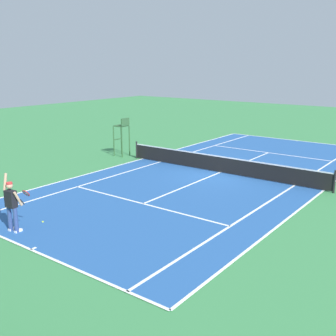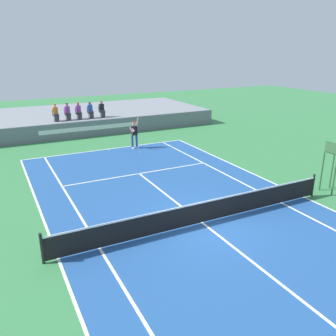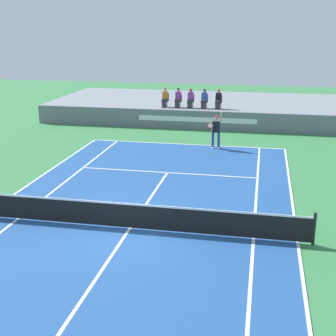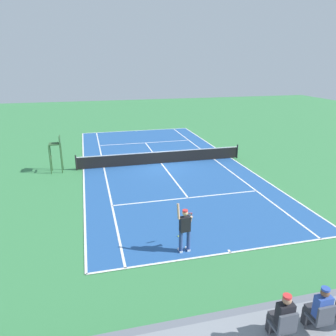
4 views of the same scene
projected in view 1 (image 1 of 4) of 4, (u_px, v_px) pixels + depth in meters
ground_plane at (220, 173)px, 22.18m from camera, size 80.00×80.00×0.00m
court at (220, 173)px, 22.17m from camera, size 11.08×23.88×0.03m
net at (220, 164)px, 22.05m from camera, size 11.98×0.10×1.07m
tennis_player at (12, 205)px, 14.13m from camera, size 0.76×0.67×2.08m
tennis_ball at (43, 222)px, 15.21m from camera, size 0.07×0.07×0.07m
umpire_chair at (122, 132)px, 25.94m from camera, size 0.77×0.77×2.44m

